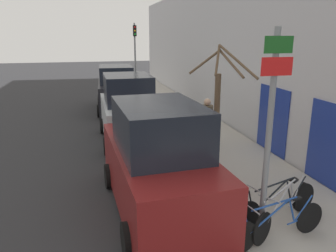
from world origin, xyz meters
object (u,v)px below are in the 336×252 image
pedestrian_near (207,120)px  street_tree (218,116)px  parked_car_2 (116,90)px  bicycle_1 (283,208)px  parked_car_1 (128,112)px  bicycle_2 (277,204)px  parked_car_0 (158,164)px  bicycle_0 (278,225)px  signpost (269,132)px  traffic_light (135,51)px

pedestrian_near → street_tree: street_tree is taller
parked_car_2 → pedestrian_near: (2.35, -7.55, 0.08)m
parked_car_2 → street_tree: bearing=-77.2°
bicycle_1 → parked_car_1: parked_car_1 is taller
bicycle_2 → parked_car_0: 2.68m
parked_car_1 → parked_car_0: bearing=-90.0°
bicycle_0 → pedestrian_near: 5.37m
bicycle_0 → parked_car_2: 12.99m
bicycle_1 → bicycle_2: 0.19m
parked_car_0 → street_tree: bearing=25.1°
pedestrian_near → street_tree: bearing=84.0°
parked_car_0 → parked_car_2: (0.05, 10.88, -0.05)m
street_tree → signpost: bearing=-93.0°
signpost → bicycle_0: size_ratio=1.78×
bicycle_2 → street_tree: size_ratio=0.62×
pedestrian_near → traffic_light: (-0.89, 10.32, 1.86)m
street_tree → parked_car_1: bearing=112.6°
street_tree → traffic_light: size_ratio=0.80×
signpost → parked_car_0: bearing=133.1°
bicycle_2 → pedestrian_near: 4.66m
street_tree → bicycle_1: bearing=-78.1°
pedestrian_near → bicycle_0: bearing=92.7°
parked_car_0 → parked_car_1: (-0.02, 5.29, -0.00)m
bicycle_1 → parked_car_1: (-2.32, 6.77, 0.61)m
bicycle_0 → bicycle_2: (0.40, 0.68, 0.01)m
signpost → parked_car_1: size_ratio=0.93×
pedestrian_near → bicycle_1: bearing=97.2°
parked_car_2 → pedestrian_near: bearing=-69.9°
bicycle_2 → traffic_light: (-0.75, 14.94, 2.50)m
bicycle_1 → pedestrian_near: size_ratio=1.16×
bicycle_2 → parked_car_0: size_ratio=0.46×
parked_car_2 → signpost: bearing=-80.0°
signpost → bicycle_2: size_ratio=1.77×
street_tree → traffic_light: bearing=91.2°
bicycle_1 → parked_car_1: size_ratio=0.48×
parked_car_2 → parked_car_1: bearing=-87.9°
bicycle_2 → pedestrian_near: bearing=-17.1°
bicycle_0 → bicycle_1: 0.65m
parked_car_0 → bicycle_0: bearing=-49.3°
bicycle_2 → parked_car_2: (-2.22, 12.17, 0.56)m
bicycle_0 → traffic_light: (-0.35, 15.62, 2.51)m
parked_car_0 → pedestrian_near: parked_car_0 is taller
parked_car_2 → pedestrian_near: size_ratio=2.74×
signpost → pedestrian_near: (0.75, 5.10, -1.12)m
traffic_light → parked_car_2: bearing=-117.9°
signpost → parked_car_0: (-1.65, 1.76, -1.14)m
bicycle_0 → street_tree: (-0.08, 2.92, 1.39)m
signpost → parked_car_1: bearing=103.3°
bicycle_1 → parked_car_0: (-2.30, 1.48, 0.61)m
parked_car_0 → parked_car_2: 10.88m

